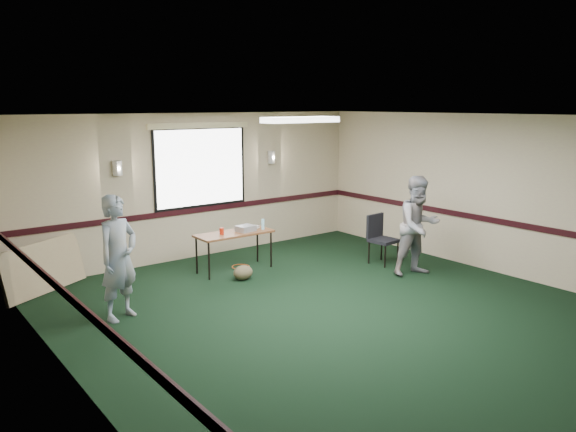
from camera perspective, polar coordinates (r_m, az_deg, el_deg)
ground at (r=7.84m, az=5.88°, el=-10.13°), size 8.00×8.00×0.00m
room_shell at (r=9.05m, az=-3.18°, el=3.17°), size 8.00×8.02×8.00m
folding_table at (r=9.75m, az=-5.49°, el=-1.96°), size 1.36×0.56×0.68m
projector at (r=9.80m, az=-4.32°, el=-1.27°), size 0.33×0.29×0.10m
game_console at (r=10.03m, az=-3.52°, el=-1.13°), size 0.22×0.21×0.05m
red_cup at (r=9.62m, az=-6.76°, el=-1.53°), size 0.07×0.07×0.11m
water_bottle at (r=9.93m, az=-2.57°, el=-0.84°), size 0.06×0.06×0.18m
duffel_bag at (r=9.35m, az=-4.60°, el=-5.75°), size 0.36×0.28×0.24m
cable_coil at (r=10.08m, az=-4.83°, el=-5.16°), size 0.39×0.39×0.02m
folded_table at (r=9.45m, az=-23.60°, el=-4.80°), size 1.44×0.96×0.78m
conference_chair at (r=10.33m, az=9.32°, el=-1.91°), size 0.47×0.49×0.89m
person_left at (r=7.82m, az=-16.84°, el=-4.07°), size 0.73×0.62×1.70m
person_right at (r=9.68m, az=13.12°, el=-0.99°), size 0.94×0.80×1.69m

